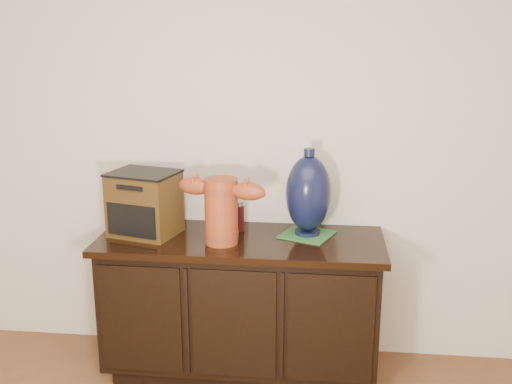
# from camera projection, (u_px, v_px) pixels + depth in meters

# --- Properties ---
(sideboard) EXTENTS (1.46, 0.56, 0.75)m
(sideboard) POSITION_uv_depth(u_px,v_px,m) (241.00, 304.00, 3.15)
(sideboard) COLOR black
(sideboard) RESTS_ON ground
(terracotta_vessel) EXTENTS (0.47, 0.21, 0.33)m
(terracotta_vessel) POSITION_uv_depth(u_px,v_px,m) (221.00, 207.00, 2.94)
(terracotta_vessel) COLOR #993E1B
(terracotta_vessel) RESTS_ON sideboard
(tv_radio) EXTENTS (0.39, 0.34, 0.33)m
(tv_radio) POSITION_uv_depth(u_px,v_px,m) (144.00, 203.00, 3.08)
(tv_radio) COLOR #3B280E
(tv_radio) RESTS_ON sideboard
(green_mat) EXTENTS (0.31, 0.31, 0.01)m
(green_mat) POSITION_uv_depth(u_px,v_px,m) (307.00, 234.00, 3.10)
(green_mat) COLOR #2B602C
(green_mat) RESTS_ON sideboard
(lamp_base) EXTENTS (0.30, 0.30, 0.45)m
(lamp_base) POSITION_uv_depth(u_px,v_px,m) (308.00, 194.00, 3.05)
(lamp_base) COLOR black
(lamp_base) RESTS_ON green_mat
(spray_can) EXTENTS (0.06, 0.06, 0.16)m
(spray_can) POSITION_uv_depth(u_px,v_px,m) (239.00, 216.00, 3.15)
(spray_can) COLOR #5B0F16
(spray_can) RESTS_ON sideboard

